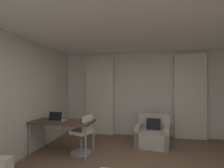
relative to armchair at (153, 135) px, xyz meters
name	(u,v)px	position (x,y,z in m)	size (l,w,h in m)	color
wall_window	(143,94)	(-0.27, 0.91, 1.03)	(5.12, 0.06, 2.60)	beige
ceiling	(139,14)	(-0.27, -2.12, 2.36)	(5.12, 6.12, 0.06)	white
curtain_left_panel	(100,95)	(-1.65, 0.78, 0.98)	(0.90, 0.06, 2.50)	beige
curtain_right_panel	(190,96)	(1.10, 0.78, 0.98)	(0.90, 0.06, 2.50)	beige
armchair	(153,135)	(0.00, 0.00, 0.00)	(0.95, 0.90, 0.80)	#B2A899
desk	(63,123)	(-2.07, -0.97, 0.42)	(1.40, 0.66, 0.75)	#4C3828
desk_chair	(83,137)	(-1.61, -0.90, 0.12)	(0.48, 0.48, 0.88)	gray
laptop	(57,119)	(-2.19, -1.00, 0.52)	(0.34, 0.28, 0.22)	#ADADB2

